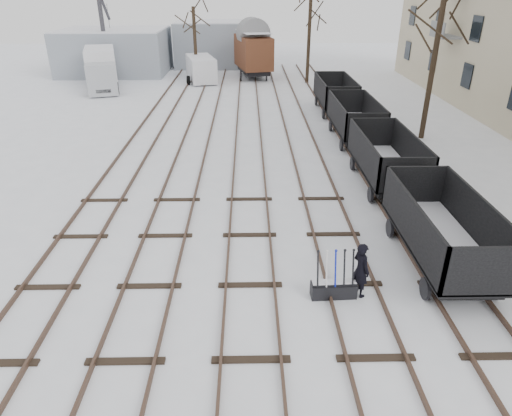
{
  "coord_description": "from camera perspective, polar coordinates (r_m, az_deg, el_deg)",
  "views": [
    {
      "loc": [
        -0.03,
        -11.15,
        8.14
      ],
      "look_at": [
        0.23,
        2.81,
        1.2
      ],
      "focal_mm": 32.0,
      "sensor_mm": 36.0,
      "label": 1
    }
  ],
  "objects": [
    {
      "name": "shed_right",
      "position": [
        51.64,
        -5.8,
        19.75
      ],
      "size": [
        7.0,
        6.0,
        4.5
      ],
      "color": "gray",
      "rests_on": "ground"
    },
    {
      "name": "tracks",
      "position": [
        26.11,
        -0.95,
        8.43
      ],
      "size": [
        13.9,
        52.0,
        0.16
      ],
      "color": "black",
      "rests_on": "ground"
    },
    {
      "name": "freight_wagon_b",
      "position": [
        20.92,
        15.84,
        5.06
      ],
      "size": [
        2.23,
        5.58,
        2.28
      ],
      "color": "black",
      "rests_on": "ground"
    },
    {
      "name": "panel_van",
      "position": [
        43.28,
        -6.89,
        16.93
      ],
      "size": [
        3.24,
        5.28,
        2.17
      ],
      "rotation": [
        0.0,
        0.0,
        0.24
      ],
      "color": "silver",
      "rests_on": "ground"
    },
    {
      "name": "ground_frame",
      "position": [
        13.42,
        9.67,
        -9.83
      ],
      "size": [
        1.32,
        0.48,
        1.49
      ],
      "rotation": [
        0.0,
        0.0,
        0.05
      ],
      "color": "black",
      "rests_on": "ground"
    },
    {
      "name": "tree_far_left",
      "position": [
        44.34,
        -7.62,
        19.69
      ],
      "size": [
        0.3,
        0.3,
        6.21
      ],
      "primitive_type": "cylinder",
      "color": "black",
      "rests_on": "ground"
    },
    {
      "name": "freight_wagon_d",
      "position": [
        32.85,
        9.82,
        13.27
      ],
      "size": [
        2.23,
        5.58,
        2.28
      ],
      "color": "black",
      "rests_on": "ground"
    },
    {
      "name": "box_van_wagon",
      "position": [
        44.68,
        -0.35,
        19.03
      ],
      "size": [
        3.92,
        5.86,
        4.1
      ],
      "rotation": [
        0.0,
        0.0,
        0.22
      ],
      "color": "black",
      "rests_on": "ground"
    },
    {
      "name": "ground",
      "position": [
        13.81,
        -0.74,
        -9.7
      ],
      "size": [
        120.0,
        120.0,
        0.0
      ],
      "primitive_type": "plane",
      "color": "white",
      "rests_on": "ground"
    },
    {
      "name": "tree_far_right",
      "position": [
        42.25,
        6.63,
        20.19
      ],
      "size": [
        0.3,
        0.3,
        7.33
      ],
      "primitive_type": "cylinder",
      "color": "black",
      "rests_on": "ground"
    },
    {
      "name": "worker",
      "position": [
        13.34,
        12.98,
        -7.51
      ],
      "size": [
        0.63,
        0.73,
        1.68
      ],
      "primitive_type": "imported",
      "rotation": [
        0.0,
        0.0,
        2.03
      ],
      "color": "black",
      "rests_on": "ground"
    },
    {
      "name": "freight_wagon_c",
      "position": [
        26.79,
        12.19,
        10.09
      ],
      "size": [
        2.23,
        5.58,
        2.28
      ],
      "color": "black",
      "rests_on": "ground"
    },
    {
      "name": "crane",
      "position": [
        47.09,
        -18.13,
        17.87
      ],
      "size": [
        1.75,
        4.75,
        8.06
      ],
      "rotation": [
        0.0,
        0.0,
        0.1
      ],
      "color": "#313036",
      "rests_on": "ground"
    },
    {
      "name": "freight_wagon_a",
      "position": [
        15.48,
        22.07,
        -3.71
      ],
      "size": [
        2.23,
        5.58,
        2.28
      ],
      "color": "black",
      "rests_on": "ground"
    },
    {
      "name": "lorry",
      "position": [
        41.61,
        -18.8,
        16.15
      ],
      "size": [
        3.58,
        7.44,
        3.24
      ],
      "rotation": [
        0.0,
        0.0,
        0.27
      ],
      "color": "black",
      "rests_on": "ground"
    },
    {
      "name": "tree_near",
      "position": [
        27.63,
        21.25,
        16.23
      ],
      "size": [
        0.3,
        0.3,
        8.11
      ],
      "primitive_type": "cylinder",
      "color": "black",
      "rests_on": "ground"
    },
    {
      "name": "shed_left",
      "position": [
        49.28,
        -17.19,
        18.24
      ],
      "size": [
        10.0,
        8.0,
        4.1
      ],
      "color": "gray",
      "rests_on": "ground"
    }
  ]
}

